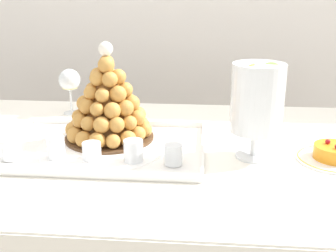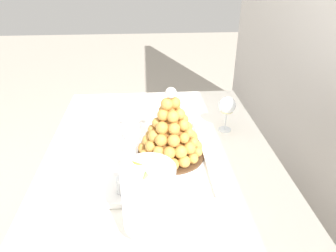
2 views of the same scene
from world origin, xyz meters
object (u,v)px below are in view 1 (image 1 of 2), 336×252
(dessert_cup_right, at_px, (173,155))
(wine_glass, at_px, (70,81))
(dessert_cup_left, at_px, (11,150))
(fruit_tart_plate, at_px, (334,155))
(dessert_cup_centre, at_px, (92,152))
(macaron_goblet, at_px, (257,99))
(dessert_cup_mid_left, at_px, (56,148))
(serving_tray, at_px, (103,147))
(croquembouche, at_px, (108,104))
(dessert_cup_mid_right, at_px, (133,151))

(dessert_cup_right, bearing_deg, wine_glass, 132.52)
(dessert_cup_left, distance_m, fruit_tart_plate, 0.88)
(dessert_cup_centre, distance_m, macaron_goblet, 0.47)
(dessert_cup_mid_left, bearing_deg, dessert_cup_right, -2.50)
(fruit_tart_plate, bearing_deg, serving_tray, 177.60)
(wine_glass, bearing_deg, croquembouche, -53.29)
(dessert_cup_right, xyz_separation_m, wine_glass, (-0.41, 0.45, 0.09))
(macaron_goblet, bearing_deg, dessert_cup_left, -172.53)
(serving_tray, height_order, fruit_tart_plate, fruit_tart_plate)
(wine_glass, bearing_deg, dessert_cup_right, -47.48)
(dessert_cup_right, xyz_separation_m, macaron_goblet, (0.22, 0.09, 0.13))
(dessert_cup_mid_right, height_order, wine_glass, wine_glass)
(serving_tray, bearing_deg, croquembouche, 84.61)
(dessert_cup_centre, bearing_deg, croquembouche, 85.59)
(dessert_cup_centre, relative_size, wine_glass, 0.31)
(dessert_cup_left, relative_size, dessert_cup_right, 1.02)
(serving_tray, relative_size, croquembouche, 2.02)
(dessert_cup_right, bearing_deg, serving_tray, 153.25)
(croquembouche, xyz_separation_m, dessert_cup_mid_left, (-0.11, -0.16, -0.08))
(dessert_cup_mid_left, distance_m, dessert_cup_mid_right, 0.21)
(serving_tray, xyz_separation_m, fruit_tart_plate, (0.65, -0.03, 0.01))
(dessert_cup_left, xyz_separation_m, macaron_goblet, (0.66, 0.09, 0.13))
(dessert_cup_right, bearing_deg, dessert_cup_centre, 176.21)
(dessert_cup_mid_left, relative_size, macaron_goblet, 0.22)
(dessert_cup_mid_left, distance_m, dessert_cup_right, 0.32)
(dessert_cup_left, relative_size, dessert_cup_centre, 1.09)
(croquembouche, bearing_deg, dessert_cup_mid_right, -58.39)
(dessert_cup_mid_left, distance_m, macaron_goblet, 0.56)
(macaron_goblet, xyz_separation_m, wine_glass, (-0.63, 0.37, -0.05))
(dessert_cup_left, relative_size, wine_glass, 0.33)
(serving_tray, relative_size, dessert_cup_mid_right, 10.10)
(dessert_cup_mid_left, distance_m, dessert_cup_centre, 0.10)
(serving_tray, height_order, dessert_cup_mid_right, dessert_cup_mid_right)
(dessert_cup_mid_left, bearing_deg, serving_tray, 42.15)
(wine_glass, bearing_deg, fruit_tart_plate, -23.47)
(croquembouche, height_order, dessert_cup_centre, croquembouche)
(dessert_cup_centre, distance_m, fruit_tart_plate, 0.66)
(dessert_cup_mid_left, xyz_separation_m, macaron_goblet, (0.54, 0.07, 0.13))
(dessert_cup_mid_right, bearing_deg, dessert_cup_mid_left, 179.46)
(dessert_cup_left, bearing_deg, dessert_cup_centre, 3.94)
(dessert_cup_left, relative_size, dessert_cup_mid_right, 0.94)
(dessert_cup_left, relative_size, dessert_cup_mid_left, 0.93)
(dessert_cup_centre, bearing_deg, dessert_cup_mid_left, -179.60)
(wine_glass, bearing_deg, dessert_cup_left, -93.52)
(dessert_cup_left, xyz_separation_m, dessert_cup_centre, (0.22, 0.02, -0.00))
(croquembouche, relative_size, dessert_cup_left, 5.31)
(croquembouche, bearing_deg, macaron_goblet, -12.07)
(serving_tray, distance_m, macaron_goblet, 0.47)
(dessert_cup_mid_left, relative_size, dessert_cup_right, 1.09)
(dessert_cup_right, bearing_deg, macaron_goblet, 21.51)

